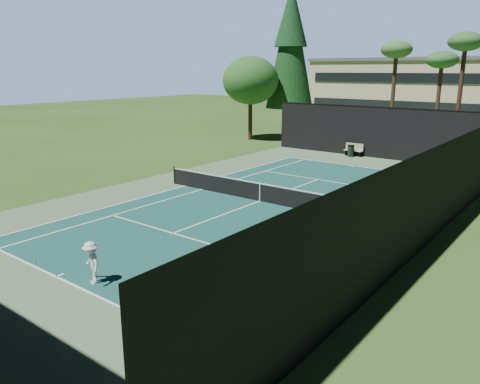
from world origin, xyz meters
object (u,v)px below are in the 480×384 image
object	(u,v)px
tennis_net	(260,191)
tennis_ball_c	(294,187)
park_bench	(354,149)
player	(92,263)
trash_bin	(351,151)
tennis_ball_b	(290,193)
tennis_ball_a	(35,262)
tennis_ball_d	(277,176)

from	to	relation	value
tennis_net	tennis_ball_c	bearing A→B (deg)	92.77
tennis_ball_c	park_bench	world-z (taller)	park_bench
player	trash_bin	distance (m)	26.84
player	tennis_ball_b	world-z (taller)	player
player	tennis_ball_b	xyz separation A→B (m)	(-0.91, 13.70, -0.68)
player	tennis_ball_a	xyz separation A→B (m)	(-3.10, -0.29, -0.68)
tennis_ball_a	trash_bin	bearing A→B (deg)	90.38
tennis_net	tennis_ball_d	distance (m)	6.11
tennis_ball_d	tennis_net	bearing A→B (deg)	-65.36
player	tennis_ball_a	size ratio (longest dim) A/B	18.83
player	tennis_ball_c	size ratio (longest dim) A/B	23.92
tennis_ball_a	tennis_ball_b	distance (m)	14.16
tennis_ball_b	tennis_ball_d	xyz separation A→B (m)	(-3.03, 3.23, -0.00)
tennis_ball_d	tennis_ball_c	bearing A→B (deg)	-36.10
tennis_ball_a	tennis_ball_c	size ratio (longest dim) A/B	1.27
tennis_ball_a	tennis_ball_d	world-z (taller)	tennis_ball_a
tennis_ball_a	tennis_ball_c	world-z (taller)	tennis_ball_a
tennis_ball_a	tennis_ball_d	distance (m)	17.24
tennis_ball_a	park_bench	size ratio (longest dim) A/B	0.05
tennis_ball_d	park_bench	bearing A→B (deg)	86.07
tennis_ball_c	trash_bin	xyz separation A→B (m)	(-1.70, 11.43, 0.45)
tennis_ball_d	park_bench	size ratio (longest dim) A/B	0.05
tennis_net	trash_bin	distance (m)	15.37
tennis_net	tennis_ball_b	world-z (taller)	tennis_net
tennis_ball_b	trash_bin	xyz separation A→B (m)	(-2.37, 12.94, 0.44)
trash_bin	tennis_net	bearing A→B (deg)	-82.96
tennis_ball_a	trash_bin	distance (m)	26.94
park_bench	trash_bin	bearing A→B (deg)	-95.36
tennis_ball_a	tennis_ball_b	size ratio (longest dim) A/B	1.02
tennis_net	trash_bin	xyz separation A→B (m)	(-1.88, 15.25, -0.08)
tennis_net	trash_bin	size ratio (longest dim) A/B	13.65
tennis_ball_c	trash_bin	size ratio (longest dim) A/B	0.06
tennis_net	tennis_ball_a	size ratio (longest dim) A/B	168.28
tennis_net	tennis_ball_a	distance (m)	11.81
trash_bin	tennis_ball_a	bearing A→B (deg)	-89.62
park_bench	tennis_ball_d	bearing A→B (deg)	-93.93
tennis_net	park_bench	xyz separation A→B (m)	(-1.84, 15.73, -0.01)
tennis_ball_c	park_bench	xyz separation A→B (m)	(-1.65, 11.91, 0.52)
tennis_ball_a	trash_bin	xyz separation A→B (m)	(-0.18, 26.93, 0.44)
tennis_ball_a	tennis_ball_c	bearing A→B (deg)	84.40
tennis_ball_b	tennis_ball_c	world-z (taller)	tennis_ball_b
player	tennis_ball_a	distance (m)	3.19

